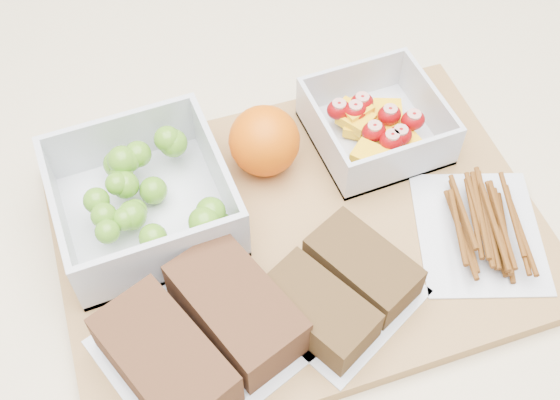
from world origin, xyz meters
The scene contains 8 objects.
counter centered at (0.00, 0.00, 0.45)m, with size 1.20×0.90×0.90m, color beige.
cutting_board centered at (0.02, -0.02, 0.91)m, with size 0.42×0.30×0.02m, color #A57944.
grape_container centered at (-0.10, 0.04, 0.94)m, with size 0.15×0.15×0.06m.
fruit_container centered at (0.13, 0.05, 0.94)m, with size 0.12×0.12×0.05m.
orange centered at (0.02, 0.06, 0.95)m, with size 0.07×0.07×0.07m, color #EB5F05.
sandwich_bag_left centered at (-0.09, -0.10, 0.94)m, with size 0.18×0.17×0.04m.
sandwich_bag_center centered at (0.03, -0.10, 0.93)m, with size 0.15×0.14×0.04m.
pretzel_bag centered at (0.17, -0.09, 0.93)m, with size 0.15×0.16×0.03m.
Camera 1 is at (-0.12, -0.33, 1.43)m, focal length 45.00 mm.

